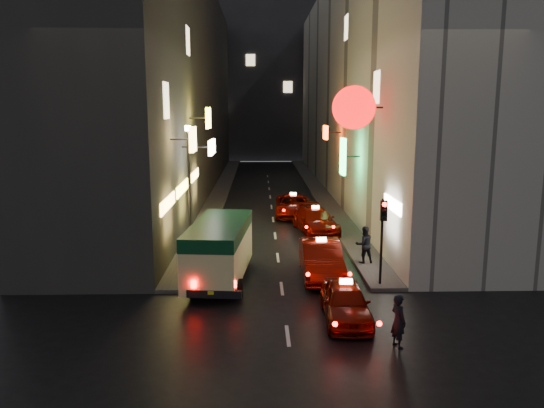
{
  "coord_description": "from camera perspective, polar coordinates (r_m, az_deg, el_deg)",
  "views": [
    {
      "loc": [
        -0.89,
        -11.89,
        7.16
      ],
      "look_at": [
        -0.29,
        13.0,
        2.66
      ],
      "focal_mm": 35.0,
      "sensor_mm": 36.0,
      "label": 1
    }
  ],
  "objects": [
    {
      "name": "ground",
      "position": [
        13.9,
        2.64,
        -20.75
      ],
      "size": [
        120.0,
        120.0,
        0.0
      ],
      "primitive_type": "plane",
      "color": "black",
      "rests_on": "ground"
    },
    {
      "name": "taxi_second",
      "position": [
        22.94,
        5.3,
        -5.61
      ],
      "size": [
        2.41,
        5.72,
        1.98
      ],
      "color": "#680900",
      "rests_on": "ground"
    },
    {
      "name": "building_right",
      "position": [
        46.77,
        9.8,
        12.36
      ],
      "size": [
        8.42,
        52.0,
        18.0
      ],
      "color": "#B2ACA4",
      "rests_on": "ground"
    },
    {
      "name": "sidewalk_right",
      "position": [
        46.71,
        4.95,
        1.49
      ],
      "size": [
        1.5,
        52.0,
        0.15
      ],
      "primitive_type": "cube",
      "color": "#4E4B48",
      "rests_on": "ground"
    },
    {
      "name": "building_left",
      "position": [
        46.47,
        -10.43,
        12.35
      ],
      "size": [
        7.68,
        52.0,
        18.0
      ],
      "color": "#33312E",
      "rests_on": "ground"
    },
    {
      "name": "taxi_third",
      "position": [
        31.03,
        4.69,
        -1.56
      ],
      "size": [
        2.96,
        5.48,
        1.82
      ],
      "color": "#680900",
      "rests_on": "ground"
    },
    {
      "name": "traffic_light",
      "position": [
        21.41,
        11.85,
        -2.03
      ],
      "size": [
        0.26,
        0.43,
        3.5
      ],
      "color": "black",
      "rests_on": "sidewalk_right"
    },
    {
      "name": "pedestrian_crossing",
      "position": [
        16.79,
        13.45,
        -11.79
      ],
      "size": [
        0.61,
        0.72,
        1.88
      ],
      "primitive_type": "imported",
      "rotation": [
        0.0,
        0.0,
        1.97
      ],
      "color": "black",
      "rests_on": "ground"
    },
    {
      "name": "taxi_far",
      "position": [
        35.64,
        2.29,
        0.02
      ],
      "size": [
        2.36,
        5.32,
        1.83
      ],
      "color": "#680900",
      "rests_on": "ground"
    },
    {
      "name": "minibus",
      "position": [
        22.07,
        -5.67,
        -4.37
      ],
      "size": [
        2.63,
        6.09,
        2.54
      ],
      "color": "#F1E797",
      "rests_on": "ground"
    },
    {
      "name": "lamp_post",
      "position": [
        25.34,
        -8.89,
        2.33
      ],
      "size": [
        0.28,
        0.28,
        6.22
      ],
      "color": "black",
      "rests_on": "sidewalk_left"
    },
    {
      "name": "sidewalk_left",
      "position": [
        46.55,
        -5.51,
        1.45
      ],
      "size": [
        1.5,
        52.0,
        0.15
      ],
      "primitive_type": "cube",
      "color": "#4E4B48",
      "rests_on": "ground"
    },
    {
      "name": "building_far",
      "position": [
        77.99,
        -0.75,
        13.07
      ],
      "size": [
        30.0,
        10.0,
        22.0
      ],
      "primitive_type": "cube",
      "color": "#34353A",
      "rests_on": "ground"
    },
    {
      "name": "pedestrian_sidewalk",
      "position": [
        24.69,
        9.89,
        -4.06
      ],
      "size": [
        0.8,
        0.58,
        1.94
      ],
      "primitive_type": "imported",
      "rotation": [
        0.0,
        0.0,
        3.31
      ],
      "color": "black",
      "rests_on": "sidewalk_right"
    },
    {
      "name": "taxi_near",
      "position": [
        18.5,
        7.93,
        -10.1
      ],
      "size": [
        2.05,
        4.8,
        1.68
      ],
      "color": "#680900",
      "rests_on": "ground"
    }
  ]
}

